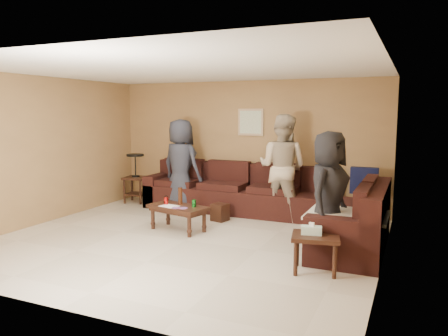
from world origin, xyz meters
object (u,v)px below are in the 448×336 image
object	(u,v)px
coffee_table	(178,209)
side_table_right	(315,240)
sectional_sofa	(270,204)
person_left	(181,165)
person_right	(328,194)
waste_bin	(220,212)
person_middle	(282,167)
end_table_left	(136,177)

from	to	relation	value
coffee_table	side_table_right	xyz separation A→B (m)	(2.41, -0.95, 0.05)
sectional_sofa	side_table_right	distance (m)	2.36
person_left	person_right	xyz separation A→B (m)	(3.13, -1.66, -0.05)
side_table_right	person_left	size ratio (longest dim) A/B	0.36
sectional_sofa	waste_bin	world-z (taller)	sectional_sofa
person_left	person_middle	distance (m)	2.01
person_right	side_table_right	bearing A→B (deg)	-169.92
coffee_table	person_right	bearing A→B (deg)	-6.76
waste_bin	person_middle	size ratio (longest dim) A/B	0.16
coffee_table	person_left	world-z (taller)	person_left
end_table_left	side_table_right	size ratio (longest dim) A/B	1.63
side_table_right	person_right	world-z (taller)	person_right
side_table_right	person_right	size ratio (longest dim) A/B	0.38
sectional_sofa	side_table_right	size ratio (longest dim) A/B	7.40
sectional_sofa	waste_bin	distance (m)	0.88
waste_bin	sectional_sofa	bearing A→B (deg)	15.25
coffee_table	person_left	distance (m)	1.63
side_table_right	person_left	distance (m)	3.91
sectional_sofa	end_table_left	xyz separation A→B (m)	(-3.11, 0.50, 0.21)
sectional_sofa	coffee_table	bearing A→B (deg)	-138.01
coffee_table	person_middle	size ratio (longest dim) A/B	0.57
coffee_table	end_table_left	size ratio (longest dim) A/B	1.03
coffee_table	side_table_right	world-z (taller)	coffee_table
waste_bin	person_left	size ratio (longest dim) A/B	0.17
waste_bin	person_right	bearing A→B (deg)	-28.75
person_left	person_middle	size ratio (longest dim) A/B	0.95
side_table_right	person_middle	size ratio (longest dim) A/B	0.34
sectional_sofa	coffee_table	xyz separation A→B (m)	(-1.19, -1.07, 0.02)
waste_bin	person_left	xyz separation A→B (m)	(-1.06, 0.52, 0.73)
side_table_right	waste_bin	xyz separation A→B (m)	(-2.05, 1.80, -0.24)
end_table_left	person_right	world-z (taller)	person_right
end_table_left	person_left	size ratio (longest dim) A/B	0.58
end_table_left	side_table_right	xyz separation A→B (m)	(4.32, -2.52, -0.14)
person_middle	person_right	bearing A→B (deg)	130.55
person_middle	sectional_sofa	bearing A→B (deg)	79.86
sectional_sofa	person_middle	size ratio (longest dim) A/B	2.50
sectional_sofa	person_middle	distance (m)	0.71
person_right	person_middle	bearing A→B (deg)	44.94
coffee_table	person_right	size ratio (longest dim) A/B	0.64
side_table_right	waste_bin	world-z (taller)	side_table_right
coffee_table	person_middle	world-z (taller)	person_middle
end_table_left	person_left	bearing A→B (deg)	-9.57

